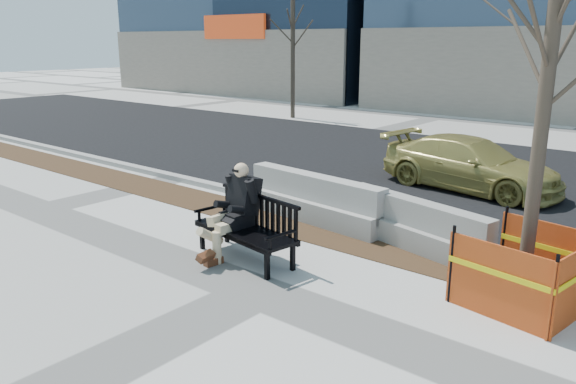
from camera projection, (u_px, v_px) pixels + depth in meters
The scene contains 11 objects.
ground at pixel (258, 291), 7.98m from camera, with size 120.00×120.00×0.00m, color beige.
mulch_strip at pixel (358, 242), 9.92m from camera, with size 40.00×1.20×0.02m, color #47301C.
asphalt_street at pixel (489, 178), 14.54m from camera, with size 60.00×10.40×0.01m, color black.
curb at pixel (386, 226), 10.61m from camera, with size 60.00×0.25×0.12m, color #9E9B93.
bench at pixel (245, 259), 9.15m from camera, with size 1.96×0.70×1.05m, color black, non-canonical shape.
seated_man at pixel (238, 253), 9.38m from camera, with size 0.66×1.10×1.54m, color black, non-canonical shape.
tree_fence at pixel (521, 304), 7.60m from camera, with size 2.16×2.16×5.41m, color #ED5921, non-canonical shape.
sedan at pixel (468, 189), 13.40m from camera, with size 1.73×4.24×1.23m, color #A29647.
jersey_barrier_left at pixel (315, 220), 11.13m from camera, with size 3.21×0.64×0.92m, color #A8A59D, non-canonical shape.
jersey_barrier_right at pixel (414, 247), 9.69m from camera, with size 2.92×0.58×0.84m, color gray, non-canonical shape.
far_tree_left at pixel (293, 118), 25.81m from camera, with size 2.20×2.20×5.95m, color #45392C, non-canonical shape.
Camera 1 is at (5.00, -5.39, 3.43)m, focal length 35.25 mm.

